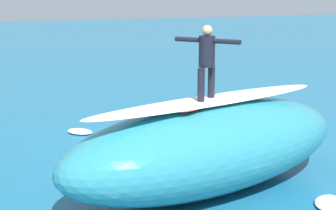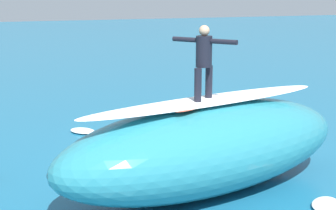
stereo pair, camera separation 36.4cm
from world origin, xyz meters
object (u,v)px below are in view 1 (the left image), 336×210
object	(u,v)px
surfboard_riding	(206,102)
surfboard_paddling	(141,136)
surfer_riding	(207,57)
surfer_paddling	(142,131)

from	to	relation	value
surfboard_riding	surfboard_paddling	xyz separation A→B (m)	(-0.10, -4.39, -1.91)
surfboard_riding	surfer_riding	bearing A→B (deg)	-126.68
surfboard_riding	surfer_paddling	world-z (taller)	surfboard_riding
surfer_riding	surfboard_paddling	distance (m)	5.23
surfer_paddling	surfer_riding	bearing A→B (deg)	-179.58
surfer_riding	surfer_paddling	xyz separation A→B (m)	(-0.09, -4.27, -2.66)
surfer_paddling	surfboard_riding	bearing A→B (deg)	-179.58
surfboard_riding	surfer_riding	size ratio (longest dim) A/B	1.41
surfboard_paddling	surfer_paddling	world-z (taller)	surfer_paddling
surfboard_riding	surfboard_paddling	size ratio (longest dim) A/B	0.91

